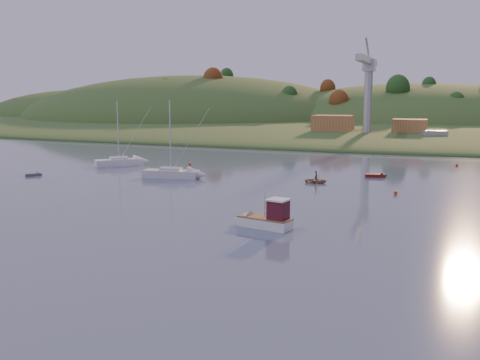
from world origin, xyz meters
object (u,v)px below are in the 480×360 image
(fishing_boat, at_px, (261,218))
(canoe, at_px, (316,181))
(grey_dinghy, at_px, (36,174))
(sailboat_far, at_px, (171,173))
(red_tender, at_px, (379,176))
(sailboat_near, at_px, (119,161))

(fishing_boat, relative_size, canoe, 2.02)
(canoe, relative_size, grey_dinghy, 1.17)
(grey_dinghy, bearing_deg, fishing_boat, -74.56)
(grey_dinghy, bearing_deg, sailboat_far, -36.21)
(canoe, distance_m, red_tender, 12.14)
(fishing_boat, bearing_deg, sailboat_near, -28.57)
(sailboat_near, height_order, sailboat_far, sailboat_far)
(sailboat_far, height_order, canoe, sailboat_far)
(canoe, bearing_deg, sailboat_far, 92.77)
(fishing_boat, xyz_separation_m, grey_dinghy, (-45.02, 19.12, -0.68))
(red_tender, bearing_deg, fishing_boat, -112.01)
(fishing_boat, xyz_separation_m, sailboat_near, (-39.67, 34.64, -0.13))
(sailboat_near, bearing_deg, red_tender, -41.34)
(sailboat_near, bearing_deg, sailboat_far, -75.80)
(sailboat_far, bearing_deg, grey_dinghy, -173.21)
(sailboat_near, relative_size, red_tender, 3.25)
(red_tender, bearing_deg, sailboat_near, 171.97)
(grey_dinghy, bearing_deg, sailboat_near, 19.41)
(fishing_boat, bearing_deg, sailboat_far, -34.09)
(sailboat_near, height_order, canoe, sailboat_near)
(canoe, xyz_separation_m, red_tender, (8.06, 9.08, -0.09))
(sailboat_near, xyz_separation_m, red_tender, (46.60, 2.84, -0.51))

